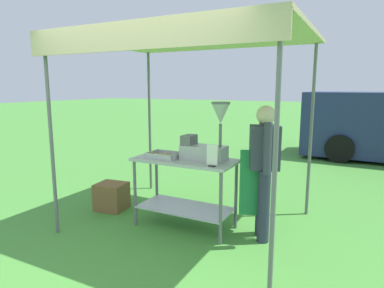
% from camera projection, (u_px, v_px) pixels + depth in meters
% --- Properties ---
extents(ground_plane, '(70.00, 70.00, 0.00)m').
position_uv_depth(ground_plane, '(270.00, 158.00, 8.65)').
color(ground_plane, '#478E38').
extents(stall_canopy, '(2.91, 2.29, 2.44)m').
position_uv_depth(stall_canopy, '(188.00, 43.00, 4.09)').
color(stall_canopy, slate).
rests_on(stall_canopy, ground).
extents(donut_cart, '(1.31, 0.61, 0.91)m').
position_uv_depth(donut_cart, '(185.00, 178.00, 4.29)').
color(donut_cart, '#B7B7BC').
rests_on(donut_cart, ground).
extents(donut_tray, '(0.40, 0.29, 0.07)m').
position_uv_depth(donut_tray, '(164.00, 156.00, 4.31)').
color(donut_tray, '#B7B7BC').
rests_on(donut_tray, donut_cart).
extents(donut_fryer, '(0.61, 0.28, 0.73)m').
position_uv_depth(donut_fryer, '(207.00, 141.00, 4.13)').
color(donut_fryer, '#B7B7BC').
rests_on(donut_fryer, donut_cart).
extents(menu_sign, '(0.13, 0.05, 0.26)m').
position_uv_depth(menu_sign, '(212.00, 157.00, 3.81)').
color(menu_sign, black).
rests_on(menu_sign, donut_cart).
extents(vendor, '(0.46, 0.52, 1.61)m').
position_uv_depth(vendor, '(263.00, 166.00, 3.92)').
color(vendor, '#2D3347').
rests_on(vendor, ground).
extents(supply_crate, '(0.47, 0.43, 0.40)m').
position_uv_depth(supply_crate, '(112.00, 196.00, 4.99)').
color(supply_crate, brown).
rests_on(supply_crate, ground).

